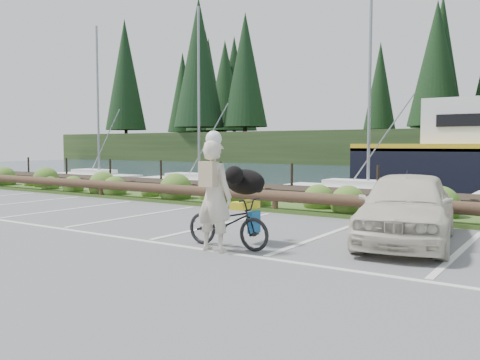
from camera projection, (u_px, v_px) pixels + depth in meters
name	position (u px, v px, depth m)	size (l,w,h in m)	color
ground	(159.00, 238.00, 10.04)	(72.00, 72.00, 0.00)	#58585B
vegetation_strip	(287.00, 208.00, 14.43)	(34.00, 1.60, 0.10)	#3D5B21
log_rail	(275.00, 212.00, 13.85)	(32.00, 0.30, 0.60)	#443021
bicycle	(228.00, 222.00, 9.09)	(0.60, 1.73, 0.91)	black
cyclist	(214.00, 196.00, 8.72)	(0.70, 0.46, 1.93)	beige
dog	(245.00, 182.00, 9.50)	(0.82, 0.40, 0.48)	black
parked_car	(407.00, 207.00, 9.50)	(1.61, 4.00, 1.36)	beige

